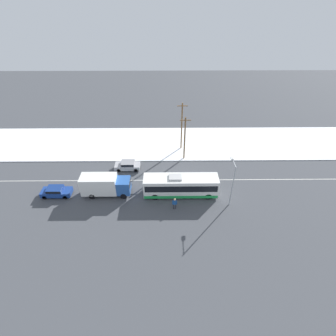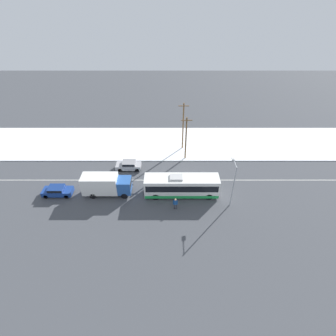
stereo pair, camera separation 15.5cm
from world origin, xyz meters
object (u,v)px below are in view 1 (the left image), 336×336
Objects in this scene: box_truck at (105,185)px; utility_pole_snowlot at (182,126)px; pedestrian_at_stop at (175,203)px; streetlamp at (232,179)px; sedan_car at (128,165)px; city_bus at (181,186)px; utility_pole_roadside at (185,138)px; parked_car_near_truck at (56,191)px.

box_truck is 0.79× the size of utility_pole_snowlot.
streetlamp is (7.68, 1.30, 3.06)m from pedestrian_at_stop.
city_bus is at bearing 143.27° from sedan_car.
utility_pole_roadside reaches higher than sedan_car.
parked_car_near_truck is (-9.62, -6.39, -0.01)m from sedan_car.
sedan_car is (2.50, 6.16, -0.97)m from box_truck.
pedestrian_at_stop is 0.21× the size of utility_pole_snowlot.
box_truck is 7.19m from parked_car_near_truck.
utility_pole_roadside is at bearing -161.88° from sedan_car.
streetlamp is (17.64, -1.83, 2.42)m from box_truck.
city_bus is 5.81× the size of pedestrian_at_stop.
streetlamp is 0.83× the size of utility_pole_roadside.
sedan_car is at bearing 67.93° from box_truck.
pedestrian_at_stop is (7.47, -9.29, 0.33)m from sedan_car.
utility_pole_snowlot is at bearing 86.80° from city_bus.
box_truck is 1.07× the size of streetlamp.
pedestrian_at_stop is 0.23× the size of utility_pole_roadside.
utility_pole_roadside is (9.47, 3.10, 3.32)m from sedan_car.
utility_pole_snowlot is (0.72, 12.79, 3.01)m from city_bus.
utility_pole_snowlot is (11.63, 12.67, 2.85)m from box_truck.
utility_pole_snowlot reaches higher than streetlamp.
box_truck reaches higher than sedan_car.
parked_car_near_truck is at bearing -178.13° from box_truck.
box_truck is 1.70× the size of sedan_car.
utility_pole_roadside is (-5.67, 11.09, -0.07)m from streetlamp.
utility_pole_roadside is at bearing 37.73° from box_truck.
streetlamp is at bearing -3.69° from parked_car_near_truck.
sedan_car is at bearing 128.79° from pedestrian_at_stop.
city_bus is 3.19m from pedestrian_at_stop.
parked_car_near_truck is at bearing -145.48° from utility_pole_snowlot.
sedan_car is 0.46× the size of utility_pole_snowlot.
city_bus reaches higher than sedan_car.
utility_pole_snowlot reaches higher than city_bus.
box_truck is 15.31m from utility_pole_roadside.
sedan_car is at bearing 152.18° from streetlamp.
sedan_car is 10.50m from utility_pole_roadside.
pedestrian_at_stop is (17.09, -2.90, 0.34)m from parked_car_near_truck.
box_truck is 0.89× the size of utility_pole_roadside.
streetlamp is at bearing -14.27° from city_bus.
city_bus is at bearing -96.42° from utility_pole_roadside.
streetlamp reaches higher than sedan_car.
parked_car_near_truck is at bearing 176.31° from streetlamp.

